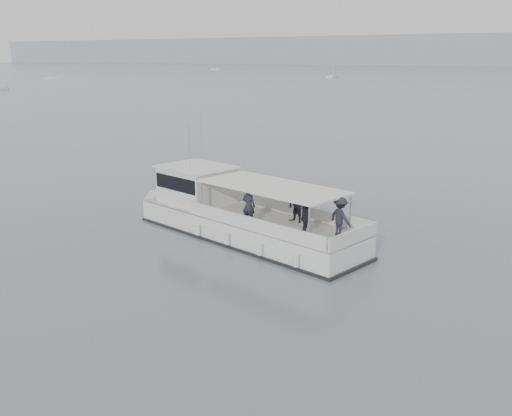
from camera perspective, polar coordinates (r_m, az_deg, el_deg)
The scene contains 3 objects.
ground at distance 31.85m, azimuth -3.89°, elevation -0.79°, with size 1400.00×1400.00×0.00m, color slate.
tour_boat at distance 28.49m, azimuth -2.66°, elevation -0.63°, with size 14.23×6.32×5.96m.
moored_fleet at distance 241.07m, azimuth 19.99°, elevation 12.12°, with size 430.73×321.18×10.94m.
Camera 1 is at (17.36, -25.28, 8.62)m, focal length 40.00 mm.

